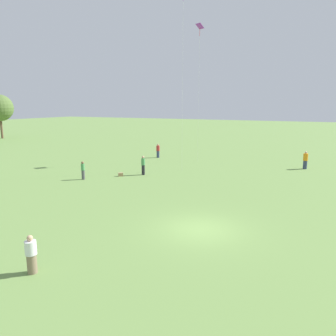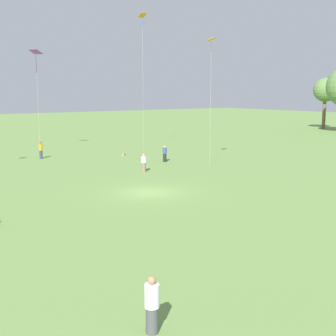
# 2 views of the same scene
# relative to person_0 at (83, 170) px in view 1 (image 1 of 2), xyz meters

# --- Properties ---
(ground_plane) EXTENTS (240.00, 240.00, 0.00)m
(ground_plane) POSITION_rel_person_0_xyz_m (-6.51, -13.57, -0.83)
(ground_plane) COLOR #6B8E47
(tree_5) EXTENTS (5.08, 5.08, 8.42)m
(tree_5) POSITION_rel_person_0_xyz_m (20.78, 38.00, 5.03)
(tree_5) COLOR brown
(tree_5) RESTS_ON ground_plane
(person_0) EXTENTS (0.38, 0.38, 1.63)m
(person_0) POSITION_rel_person_0_xyz_m (0.00, 0.00, 0.00)
(person_0) COLOR #4C4C51
(person_0) RESTS_ON ground_plane
(person_4) EXTENTS (0.62, 0.62, 1.84)m
(person_4) POSITION_rel_person_0_xyz_m (13.93, -17.35, 0.07)
(person_4) COLOR #333D5B
(person_4) RESTS_ON ground_plane
(person_5) EXTENTS (0.50, 0.50, 1.81)m
(person_5) POSITION_rel_person_0_xyz_m (4.04, -3.81, 0.08)
(person_5) COLOR #232328
(person_5) RESTS_ON ground_plane
(person_6) EXTENTS (0.51, 0.51, 1.73)m
(person_6) POSITION_rel_person_0_xyz_m (13.64, -0.28, 0.02)
(person_6) COLOR #333D5B
(person_6) RESTS_ON ground_plane
(person_9) EXTENTS (0.61, 0.61, 1.58)m
(person_9) POSITION_rel_person_0_xyz_m (-13.79, -9.22, -0.06)
(person_9) COLOR #847056
(person_9) RESTS_ON ground_plane
(kite_0) EXTENTS (0.92, 0.99, 15.24)m
(kite_0) POSITION_rel_person_0_xyz_m (13.61, -5.59, 13.23)
(kite_0) COLOR purple
(kite_0) RESTS_ON ground_plane
(kite_4) EXTENTS (0.95, 0.89, 17.27)m
(kite_4) POSITION_rel_person_0_xyz_m (7.62, -6.22, 14.94)
(kite_4) COLOR green
(kite_4) RESTS_ON ground_plane
(picnic_bag_2) EXTENTS (0.50, 0.51, 0.32)m
(picnic_bag_2) POSITION_rel_person_0_xyz_m (2.56, -2.24, -0.67)
(picnic_bag_2) COLOR #A58459
(picnic_bag_2) RESTS_ON ground_plane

